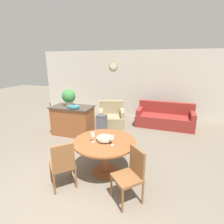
{
  "coord_description": "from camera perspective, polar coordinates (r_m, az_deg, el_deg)",
  "views": [
    {
      "loc": [
        1.48,
        -1.86,
        2.28
      ],
      "look_at": [
        0.11,
        2.53,
        0.93
      ],
      "focal_mm": 28.0,
      "sensor_mm": 36.0,
      "label": 1
    }
  ],
  "objects": [
    {
      "name": "ground_plane",
      "position": [
        3.3,
        -17.27,
        -28.34
      ],
      "size": [
        24.0,
        24.0,
        0.0
      ],
      "primitive_type": "plane",
      "color": "#706656"
    },
    {
      "name": "wall_back",
      "position": [
        7.46,
        5.75,
        9.13
      ],
      "size": [
        8.0,
        0.09,
        2.7
      ],
      "color": "beige",
      "rests_on": "ground_plane"
    },
    {
      "name": "dining_table",
      "position": [
        3.65,
        -2.38,
        -11.71
      ],
      "size": [
        1.28,
        1.28,
        0.73
      ],
      "color": "brown",
      "rests_on": "ground_plane"
    },
    {
      "name": "dining_chair_near_left",
      "position": [
        3.4,
        -15.8,
        -15.78
      ],
      "size": [
        0.59,
        0.59,
        0.92
      ],
      "rotation": [
        0.0,
        0.0,
        7.05
      ],
      "color": "brown",
      "rests_on": "ground_plane"
    },
    {
      "name": "dining_chair_near_right",
      "position": [
        3.06,
        6.19,
        -19.14
      ],
      "size": [
        0.59,
        0.59,
        0.92
      ],
      "rotation": [
        0.0,
        0.0,
        8.62
      ],
      "color": "brown",
      "rests_on": "ground_plane"
    },
    {
      "name": "fruit_bowl",
      "position": [
        3.55,
        -2.43,
        -8.58
      ],
      "size": [
        0.32,
        0.32,
        0.1
      ],
      "color": "#B7B29E",
      "rests_on": "dining_table"
    },
    {
      "name": "wine_glass_left",
      "position": [
        3.5,
        -6.29,
        -7.49
      ],
      "size": [
        0.07,
        0.07,
        0.19
      ],
      "color": "silver",
      "rests_on": "dining_table"
    },
    {
      "name": "wine_glass_right",
      "position": [
        3.35,
        0.03,
        -8.53
      ],
      "size": [
        0.07,
        0.07,
        0.19
      ],
      "color": "silver",
      "rests_on": "dining_table"
    },
    {
      "name": "kitchen_island",
      "position": [
        5.71,
        -12.64,
        -2.63
      ],
      "size": [
        1.28,
        0.73,
        0.91
      ],
      "color": "brown",
      "rests_on": "ground_plane"
    },
    {
      "name": "teal_bowl",
      "position": [
        5.34,
        -12.24,
        1.67
      ],
      "size": [
        0.31,
        0.31,
        0.07
      ],
      "color": "teal",
      "rests_on": "kitchen_island"
    },
    {
      "name": "potted_plant",
      "position": [
        5.69,
        -13.94,
        4.85
      ],
      "size": [
        0.43,
        0.43,
        0.51
      ],
      "color": "beige",
      "rests_on": "kitchen_island"
    },
    {
      "name": "trash_bin",
      "position": [
        5.29,
        -3.37,
        -4.87
      ],
      "size": [
        0.29,
        0.24,
        0.74
      ],
      "color": "#56565B",
      "rests_on": "ground_plane"
    },
    {
      "name": "couch",
      "position": [
        6.57,
        16.86,
        -2.02
      ],
      "size": [
        2.0,
        0.93,
        0.84
      ],
      "rotation": [
        0.0,
        0.0,
        -0.04
      ],
      "color": "maroon",
      "rests_on": "ground_plane"
    },
    {
      "name": "armchair",
      "position": [
        6.31,
        -0.13,
        -1.98
      ],
      "size": [
        1.1,
        1.07,
        0.88
      ],
      "rotation": [
        0.0,
        0.0,
        0.32
      ],
      "color": "#998966",
      "rests_on": "ground_plane"
    }
  ]
}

